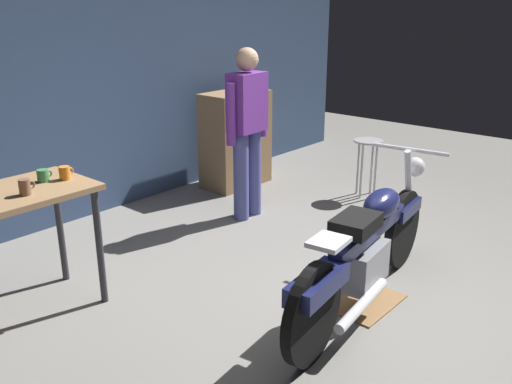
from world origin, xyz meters
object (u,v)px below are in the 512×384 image
at_px(motorcycle, 367,247).
at_px(person_standing, 247,127).
at_px(shop_stool, 368,153).
at_px(mug_brown_stoneware, 25,187).
at_px(wooden_dresser, 236,139).
at_px(mug_green_speckled, 43,176).
at_px(mug_orange_travel, 65,173).

xyz_separation_m(motorcycle, person_standing, (0.75, 1.79, 0.48)).
bearing_deg(shop_stool, mug_brown_stoneware, 174.17).
relative_size(motorcycle, wooden_dresser, 1.98).
bearing_deg(motorcycle, mug_brown_stoneware, 128.13).
relative_size(mug_brown_stoneware, mug_green_speckled, 0.99).
bearing_deg(mug_green_speckled, mug_brown_stoneware, -141.78).
bearing_deg(shop_stool, mug_green_speckled, 171.03).
relative_size(person_standing, wooden_dresser, 1.52).
bearing_deg(mug_green_speckled, wooden_dresser, 16.37).
distance_m(shop_stool, wooden_dresser, 1.52).
bearing_deg(person_standing, mug_orange_travel, 0.36).
distance_m(shop_stool, mug_brown_stoneware, 3.73).
height_order(motorcycle, mug_brown_stoneware, mug_brown_stoneware).
relative_size(wooden_dresser, mug_green_speckled, 10.16).
relative_size(mug_brown_stoneware, mug_orange_travel, 0.99).
height_order(shop_stool, mug_orange_travel, mug_orange_travel).
distance_m(mug_brown_stoneware, mug_green_speckled, 0.28).
bearing_deg(wooden_dresser, motorcycle, -118.98).
distance_m(motorcycle, mug_green_speckled, 2.29).
height_order(mug_brown_stoneware, mug_green_speckled, mug_brown_stoneware).
height_order(mug_orange_travel, mug_green_speckled, mug_orange_travel).
xyz_separation_m(person_standing, mug_green_speckled, (-2.14, -0.04, 0.02)).
bearing_deg(mug_orange_travel, shop_stool, -8.13).
bearing_deg(mug_green_speckled, person_standing, 0.99).
xyz_separation_m(person_standing, mug_orange_travel, (-2.01, -0.11, 0.02)).
bearing_deg(motorcycle, mug_green_speckled, 121.08).
bearing_deg(person_standing, motorcycle, 64.59).
xyz_separation_m(person_standing, wooden_dresser, (0.68, 0.79, -0.38)).
distance_m(motorcycle, mug_brown_stoneware, 2.31).
bearing_deg(mug_orange_travel, wooden_dresser, 18.43).
xyz_separation_m(wooden_dresser, mug_orange_travel, (-2.69, -0.90, 0.40)).
distance_m(shop_stool, mug_green_speckled, 3.54).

